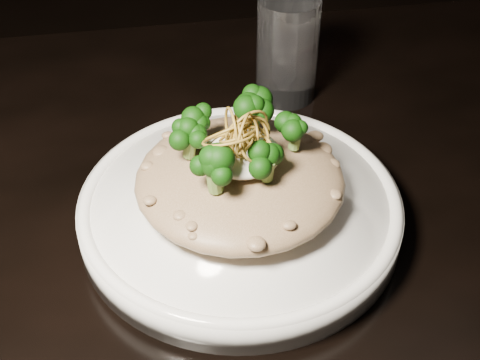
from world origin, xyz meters
name	(u,v)px	position (x,y,z in m)	size (l,w,h in m)	color
table	(289,257)	(0.00, 0.00, 0.67)	(1.10, 0.80, 0.75)	black
plate	(240,211)	(-0.06, -0.02, 0.77)	(0.31, 0.31, 0.03)	white
risotto	(240,180)	(-0.06, -0.02, 0.80)	(0.20, 0.20, 0.04)	brown
broccoli	(240,135)	(-0.06, -0.02, 0.85)	(0.16, 0.16, 0.06)	black
cheese	(242,154)	(-0.06, -0.02, 0.83)	(0.07, 0.07, 0.02)	white
shallots	(241,133)	(-0.06, -0.03, 0.86)	(0.06, 0.06, 0.04)	brown
drinking_glass	(287,49)	(0.03, 0.19, 0.81)	(0.07, 0.07, 0.13)	white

